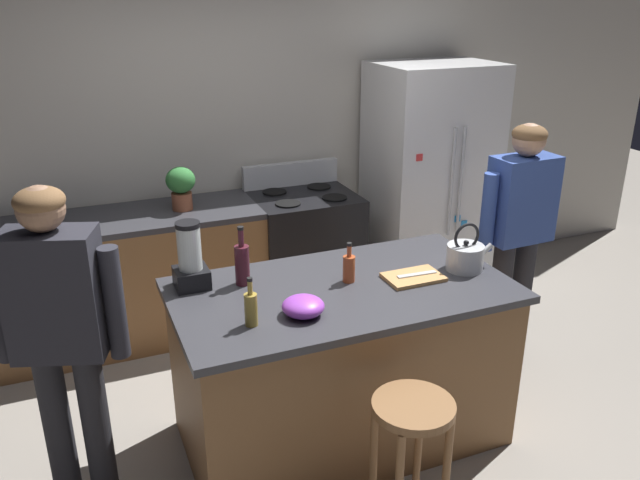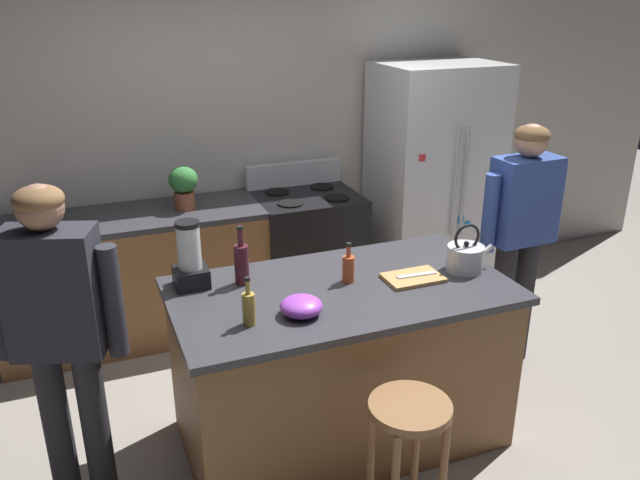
{
  "view_description": "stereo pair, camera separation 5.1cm",
  "coord_description": "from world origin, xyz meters",
  "px_view_note": "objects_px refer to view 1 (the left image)",
  "views": [
    {
      "loc": [
        -1.24,
        -2.69,
        2.34
      ],
      "look_at": [
        0.0,
        0.3,
        1.06
      ],
      "focal_mm": 35.94,
      "sensor_mm": 36.0,
      "label": 1
    },
    {
      "loc": [
        -1.19,
        -2.71,
        2.34
      ],
      "look_at": [
        0.0,
        0.3,
        1.06
      ],
      "focal_mm": 35.94,
      "sensor_mm": 36.0,
      "label": 2
    }
  ],
  "objects_px": {
    "stove_range": "(304,251)",
    "blender_appliance": "(190,260)",
    "bar_stool": "(411,434)",
    "chef_knife": "(417,274)",
    "kitchen_island": "(341,363)",
    "bottle_cooking_sauce": "(349,268)",
    "bottle_vinegar": "(251,308)",
    "cutting_board": "(413,277)",
    "mixing_bowl": "(303,306)",
    "bottle_wine": "(242,263)",
    "potted_plant": "(181,185)",
    "tea_kettle": "(465,256)",
    "person_by_sink_right": "(519,223)",
    "refrigerator": "(429,181)",
    "person_by_island_left": "(60,322)"
  },
  "relations": [
    {
      "from": "bottle_vinegar",
      "to": "mixing_bowl",
      "type": "bearing_deg",
      "value": -0.45
    },
    {
      "from": "kitchen_island",
      "to": "bottle_vinegar",
      "type": "distance_m",
      "value": 0.79
    },
    {
      "from": "potted_plant",
      "to": "cutting_board",
      "type": "bearing_deg",
      "value": -60.72
    },
    {
      "from": "refrigerator",
      "to": "cutting_board",
      "type": "relative_size",
      "value": 6.08
    },
    {
      "from": "person_by_sink_right",
      "to": "tea_kettle",
      "type": "xyz_separation_m",
      "value": [
        -0.64,
        -0.36,
        0.02
      ]
    },
    {
      "from": "potted_plant",
      "to": "bottle_wine",
      "type": "xyz_separation_m",
      "value": [
        0.05,
        -1.32,
        -0.06
      ]
    },
    {
      "from": "cutting_board",
      "to": "mixing_bowl",
      "type": "bearing_deg",
      "value": -167.48
    },
    {
      "from": "chef_knife",
      "to": "person_by_sink_right",
      "type": "bearing_deg",
      "value": 24.22
    },
    {
      "from": "bottle_cooking_sauce",
      "to": "tea_kettle",
      "type": "distance_m",
      "value": 0.65
    },
    {
      "from": "bar_stool",
      "to": "chef_knife",
      "type": "xyz_separation_m",
      "value": [
        0.41,
        0.69,
        0.4
      ]
    },
    {
      "from": "tea_kettle",
      "to": "bottle_vinegar",
      "type": "bearing_deg",
      "value": -173.06
    },
    {
      "from": "refrigerator",
      "to": "blender_appliance",
      "type": "bearing_deg",
      "value": -150.76
    },
    {
      "from": "potted_plant",
      "to": "tea_kettle",
      "type": "distance_m",
      "value": 2.01
    },
    {
      "from": "refrigerator",
      "to": "tea_kettle",
      "type": "xyz_separation_m",
      "value": [
        -0.73,
        -1.55,
        0.08
      ]
    },
    {
      "from": "tea_kettle",
      "to": "cutting_board",
      "type": "relative_size",
      "value": 0.92
    },
    {
      "from": "kitchen_island",
      "to": "cutting_board",
      "type": "xyz_separation_m",
      "value": [
        0.39,
        -0.05,
        0.46
      ]
    },
    {
      "from": "blender_appliance",
      "to": "chef_knife",
      "type": "xyz_separation_m",
      "value": [
        1.12,
        -0.35,
        -0.13
      ]
    },
    {
      "from": "kitchen_island",
      "to": "bottle_wine",
      "type": "height_order",
      "value": "bottle_wine"
    },
    {
      "from": "person_by_island_left",
      "to": "bar_stool",
      "type": "height_order",
      "value": "person_by_island_left"
    },
    {
      "from": "cutting_board",
      "to": "person_by_sink_right",
      "type": "bearing_deg",
      "value": 20.46
    },
    {
      "from": "bar_stool",
      "to": "bottle_wine",
      "type": "height_order",
      "value": "bottle_wine"
    },
    {
      "from": "stove_range",
      "to": "blender_appliance",
      "type": "height_order",
      "value": "blender_appliance"
    },
    {
      "from": "person_by_sink_right",
      "to": "potted_plant",
      "type": "distance_m",
      "value": 2.24
    },
    {
      "from": "blender_appliance",
      "to": "bottle_vinegar",
      "type": "relative_size",
      "value": 1.49
    },
    {
      "from": "mixing_bowl",
      "to": "tea_kettle",
      "type": "distance_m",
      "value": 1.01
    },
    {
      "from": "mixing_bowl",
      "to": "tea_kettle",
      "type": "height_order",
      "value": "tea_kettle"
    },
    {
      "from": "blender_appliance",
      "to": "tea_kettle",
      "type": "height_order",
      "value": "blender_appliance"
    },
    {
      "from": "blender_appliance",
      "to": "mixing_bowl",
      "type": "distance_m",
      "value": 0.66
    },
    {
      "from": "stove_range",
      "to": "bottle_cooking_sauce",
      "type": "xyz_separation_m",
      "value": [
        -0.32,
        -1.47,
        0.52
      ]
    },
    {
      "from": "bottle_vinegar",
      "to": "cutting_board",
      "type": "distance_m",
      "value": 0.95
    },
    {
      "from": "bottle_vinegar",
      "to": "mixing_bowl",
      "type": "height_order",
      "value": "bottle_vinegar"
    },
    {
      "from": "bottle_wine",
      "to": "mixing_bowl",
      "type": "height_order",
      "value": "bottle_wine"
    },
    {
      "from": "bottle_cooking_sauce",
      "to": "bottle_wine",
      "type": "bearing_deg",
      "value": 160.83
    },
    {
      "from": "person_by_island_left",
      "to": "bottle_vinegar",
      "type": "height_order",
      "value": "person_by_island_left"
    },
    {
      "from": "mixing_bowl",
      "to": "bottle_vinegar",
      "type": "bearing_deg",
      "value": 179.55
    },
    {
      "from": "person_by_island_left",
      "to": "bar_stool",
      "type": "bearing_deg",
      "value": -31.16
    },
    {
      "from": "bottle_vinegar",
      "to": "tea_kettle",
      "type": "distance_m",
      "value": 1.26
    },
    {
      "from": "blender_appliance",
      "to": "mixing_bowl",
      "type": "relative_size",
      "value": 1.75
    },
    {
      "from": "kitchen_island",
      "to": "refrigerator",
      "type": "relative_size",
      "value": 0.95
    },
    {
      "from": "stove_range",
      "to": "potted_plant",
      "type": "bearing_deg",
      "value": 178.35
    },
    {
      "from": "bottle_cooking_sauce",
      "to": "mixing_bowl",
      "type": "distance_m",
      "value": 0.44
    },
    {
      "from": "blender_appliance",
      "to": "bottle_vinegar",
      "type": "distance_m",
      "value": 0.53
    },
    {
      "from": "kitchen_island",
      "to": "person_by_island_left",
      "type": "distance_m",
      "value": 1.44
    },
    {
      "from": "bottle_cooking_sauce",
      "to": "blender_appliance",
      "type": "bearing_deg",
      "value": 162.11
    },
    {
      "from": "stove_range",
      "to": "person_by_sink_right",
      "type": "bearing_deg",
      "value": -51.33
    },
    {
      "from": "tea_kettle",
      "to": "blender_appliance",
      "type": "bearing_deg",
      "value": 166.15
    },
    {
      "from": "bottle_vinegar",
      "to": "tea_kettle",
      "type": "height_order",
      "value": "tea_kettle"
    },
    {
      "from": "kitchen_island",
      "to": "bottle_cooking_sauce",
      "type": "distance_m",
      "value": 0.54
    },
    {
      "from": "kitchen_island",
      "to": "bottle_wine",
      "type": "distance_m",
      "value": 0.77
    },
    {
      "from": "stove_range",
      "to": "blender_appliance",
      "type": "xyz_separation_m",
      "value": [
        -1.09,
        -1.22,
        0.59
      ]
    }
  ]
}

